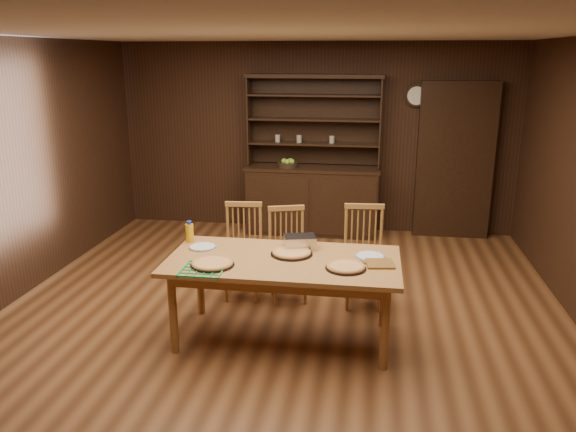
% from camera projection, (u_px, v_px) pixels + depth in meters
% --- Properties ---
extents(floor, '(6.00, 6.00, 0.00)m').
position_uv_depth(floor, '(280.00, 319.00, 5.35)').
color(floor, brown).
rests_on(floor, ground).
extents(room_shell, '(6.00, 6.00, 6.00)m').
position_uv_depth(room_shell, '(279.00, 155.00, 4.91)').
color(room_shell, silver).
rests_on(room_shell, floor).
extents(china_hutch, '(1.84, 0.52, 2.17)m').
position_uv_depth(china_hutch, '(312.00, 191.00, 7.80)').
color(china_hutch, black).
rests_on(china_hutch, floor).
extents(doorway, '(1.00, 0.18, 2.10)m').
position_uv_depth(doorway, '(455.00, 161.00, 7.53)').
color(doorway, black).
rests_on(doorway, floor).
extents(wall_clock, '(0.30, 0.05, 0.30)m').
position_uv_depth(wall_clock, '(417.00, 96.00, 7.43)').
color(wall_clock, black).
rests_on(wall_clock, room_shell).
extents(dining_table, '(1.97, 0.99, 0.75)m').
position_uv_depth(dining_table, '(283.00, 267.00, 4.80)').
color(dining_table, '#AE803C').
rests_on(dining_table, floor).
extents(chair_left, '(0.43, 0.42, 0.98)m').
position_uv_depth(chair_left, '(243.00, 247.00, 5.77)').
color(chair_left, '#A36D38').
rests_on(chair_left, floor).
extents(chair_center, '(0.48, 0.47, 0.96)m').
position_uv_depth(chair_center, '(288.00, 251.00, 5.70)').
color(chair_center, '#A36D38').
rests_on(chair_center, floor).
extents(chair_right, '(0.44, 0.42, 1.01)m').
position_uv_depth(chair_right, '(363.00, 252.00, 5.57)').
color(chair_right, '#A36D38').
rests_on(chair_right, floor).
extents(pizza_left, '(0.36, 0.36, 0.04)m').
position_uv_depth(pizza_left, '(212.00, 264.00, 4.62)').
color(pizza_left, black).
rests_on(pizza_left, dining_table).
extents(pizza_right, '(0.33, 0.33, 0.04)m').
position_uv_depth(pizza_right, '(346.00, 267.00, 4.55)').
color(pizza_right, black).
rests_on(pizza_right, dining_table).
extents(pizza_center, '(0.37, 0.37, 0.04)m').
position_uv_depth(pizza_center, '(292.00, 253.00, 4.87)').
color(pizza_center, black).
rests_on(pizza_center, dining_table).
extents(cooling_rack, '(0.41, 0.41, 0.02)m').
position_uv_depth(cooling_rack, '(203.00, 269.00, 4.53)').
color(cooling_rack, '#0DAD52').
rests_on(cooling_rack, dining_table).
extents(plate_left, '(0.25, 0.25, 0.02)m').
position_uv_depth(plate_left, '(203.00, 247.00, 5.05)').
color(plate_left, silver).
rests_on(plate_left, dining_table).
extents(plate_right, '(0.25, 0.25, 0.02)m').
position_uv_depth(plate_right, '(370.00, 256.00, 4.82)').
color(plate_right, silver).
rests_on(plate_right, dining_table).
extents(foil_dish, '(0.32, 0.26, 0.11)m').
position_uv_depth(foil_dish, '(300.00, 242.00, 5.04)').
color(foil_dish, white).
rests_on(foil_dish, dining_table).
extents(juice_bottle, '(0.07, 0.07, 0.20)m').
position_uv_depth(juice_bottle, '(190.00, 232.00, 5.19)').
color(juice_bottle, '#EAA90C').
rests_on(juice_bottle, dining_table).
extents(pot_holder_a, '(0.25, 0.25, 0.02)m').
position_uv_depth(pot_holder_a, '(380.00, 264.00, 4.64)').
color(pot_holder_a, red).
rests_on(pot_holder_a, dining_table).
extents(pot_holder_b, '(0.27, 0.27, 0.01)m').
position_uv_depth(pot_holder_b, '(374.00, 261.00, 4.70)').
color(pot_holder_b, red).
rests_on(pot_holder_b, dining_table).
extents(fruit_bowl, '(0.28, 0.28, 0.12)m').
position_uv_depth(fruit_bowl, '(288.00, 164.00, 7.67)').
color(fruit_bowl, black).
rests_on(fruit_bowl, china_hutch).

